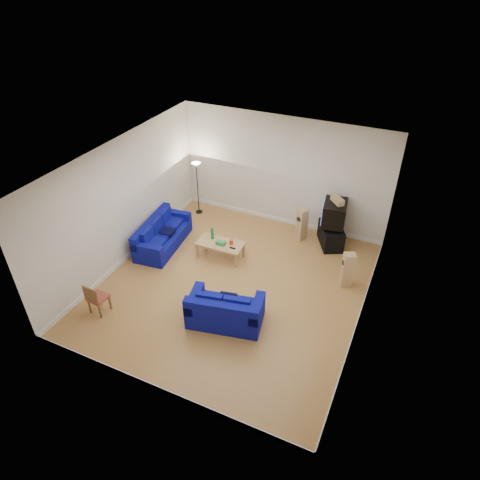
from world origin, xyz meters
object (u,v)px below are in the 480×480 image
at_px(television, 334,213).
at_px(coffee_table, 220,245).
at_px(sofa_three_seat, 161,236).
at_px(tv_stand, 331,235).
at_px(sofa_loveseat, 225,312).

bearing_deg(television, coffee_table, -62.92).
bearing_deg(coffee_table, sofa_three_seat, -173.43).
height_order(sofa_three_seat, tv_stand, sofa_three_seat).
bearing_deg(television, tv_stand, -10.02).
relative_size(sofa_three_seat, television, 2.32).
bearing_deg(television, sofa_three_seat, -73.31).
xyz_separation_m(sofa_three_seat, television, (4.17, 1.99, 0.70)).
xyz_separation_m(sofa_three_seat, coffee_table, (1.69, 0.19, 0.10)).
xyz_separation_m(sofa_three_seat, sofa_loveseat, (2.87, -1.90, 0.02)).
height_order(sofa_three_seat, coffee_table, sofa_three_seat).
distance_m(sofa_three_seat, sofa_loveseat, 3.44).
height_order(tv_stand, television, television).
distance_m(sofa_loveseat, coffee_table, 2.40).
xyz_separation_m(sofa_loveseat, television, (1.30, 3.89, 0.68)).
distance_m(coffee_table, tv_stand, 3.04).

